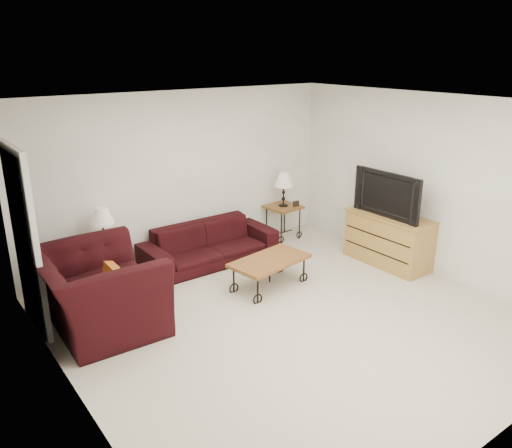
{
  "coord_description": "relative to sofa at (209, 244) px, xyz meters",
  "views": [
    {
      "loc": [
        -3.53,
        -4.07,
        3.04
      ],
      "look_at": [
        0.0,
        0.7,
        1.0
      ],
      "focal_mm": 35.81,
      "sensor_mm": 36.0,
      "label": 1
    }
  ],
  "objects": [
    {
      "name": "side_table_right",
      "position": [
        1.56,
        0.18,
        -0.01
      ],
      "size": [
        0.54,
        0.54,
        0.56
      ],
      "primitive_type": "cube",
      "rotation": [
        0.0,
        0.0,
        0.05
      ],
      "color": "brown",
      "rests_on": "ground"
    },
    {
      "name": "throw_pillow",
      "position": [
        -1.84,
        -0.92,
        0.22
      ],
      "size": [
        0.12,
        0.42,
        0.42
      ],
      "primitive_type": "cube",
      "rotation": [
        0.0,
        0.0,
        1.54
      ],
      "color": "orange",
      "rests_on": "armchair"
    },
    {
      "name": "side_table_left",
      "position": [
        -1.51,
        0.18,
        -0.02
      ],
      "size": [
        0.55,
        0.55,
        0.55
      ],
      "primitive_type": "cube",
      "rotation": [
        0.0,
        0.0,
        0.09
      ],
      "color": "brown",
      "rests_on": "ground"
    },
    {
      "name": "sofa",
      "position": [
        0.0,
        0.0,
        0.0
      ],
      "size": [
        2.03,
        0.79,
        0.59
      ],
      "primitive_type": "imported",
      "color": "black",
      "rests_on": "ground"
    },
    {
      "name": "ground",
      "position": [
        -0.12,
        -2.02,
        -0.3
      ],
      "size": [
        5.0,
        5.0,
        0.0
      ],
      "primitive_type": "plane",
      "color": "beige",
      "rests_on": "ground"
    },
    {
      "name": "armchair",
      "position": [
        -1.99,
        -0.87,
        0.16
      ],
      "size": [
        1.29,
        1.46,
        0.92
      ],
      "primitive_type": "imported",
      "rotation": [
        0.0,
        0.0,
        1.54
      ],
      "color": "black",
      "rests_on": "ground"
    },
    {
      "name": "wall_back",
      "position": [
        -0.12,
        0.48,
        0.95
      ],
      "size": [
        5.0,
        0.02,
        2.5
      ],
      "primitive_type": "cube",
      "color": "white",
      "rests_on": "ground"
    },
    {
      "name": "photo_frame_right",
      "position": [
        1.71,
        0.03,
        0.31
      ],
      "size": [
        0.11,
        0.03,
        0.09
      ],
      "primitive_type": "cube",
      "rotation": [
        0.0,
        0.0,
        -0.16
      ],
      "color": "black",
      "rests_on": "side_table_right"
    },
    {
      "name": "doorway",
      "position": [
        -2.59,
        -0.37,
        0.72
      ],
      "size": [
        0.08,
        0.94,
        2.04
      ],
      "primitive_type": "cube",
      "color": "black",
      "rests_on": "ground"
    },
    {
      "name": "lamp_left",
      "position": [
        -1.51,
        0.18,
        0.52
      ],
      "size": [
        0.34,
        0.34,
        0.55
      ],
      "primitive_type": null,
      "rotation": [
        0.0,
        0.0,
        0.09
      ],
      "color": "black",
      "rests_on": "side_table_left"
    },
    {
      "name": "tv_stand",
      "position": [
        2.11,
        -1.59,
        0.08
      ],
      "size": [
        0.53,
        1.27,
        0.76
      ],
      "primitive_type": "cube",
      "color": "#AC7840",
      "rests_on": "ground"
    },
    {
      "name": "backpack",
      "position": [
        0.83,
        -0.62,
        -0.11
      ],
      "size": [
        0.3,
        0.24,
        0.38
      ],
      "primitive_type": "ellipsoid",
      "rotation": [
        0.0,
        0.0,
        -0.07
      ],
      "color": "black",
      "rests_on": "ground"
    },
    {
      "name": "wall_left",
      "position": [
        -2.62,
        -2.02,
        0.95
      ],
      "size": [
        0.02,
        5.0,
        2.5
      ],
      "primitive_type": "cube",
      "color": "white",
      "rests_on": "ground"
    },
    {
      "name": "photo_frame_left",
      "position": [
        -1.66,
        0.03,
        0.29
      ],
      "size": [
        0.11,
        0.04,
        0.09
      ],
      "primitive_type": "cube",
      "rotation": [
        0.0,
        0.0,
        0.27
      ],
      "color": "black",
      "rests_on": "side_table_left"
    },
    {
      "name": "coffee_table",
      "position": [
        0.21,
        -1.18,
        -0.1
      ],
      "size": [
        1.15,
        0.73,
        0.4
      ],
      "primitive_type": "cube",
      "rotation": [
        0.0,
        0.0,
        0.15
      ],
      "color": "brown",
      "rests_on": "ground"
    },
    {
      "name": "lamp_right",
      "position": [
        1.56,
        0.18,
        0.55
      ],
      "size": [
        0.34,
        0.34,
        0.56
      ],
      "primitive_type": null,
      "rotation": [
        0.0,
        0.0,
        0.05
      ],
      "color": "black",
      "rests_on": "side_table_right"
    },
    {
      "name": "wall_right",
      "position": [
        2.38,
        -2.02,
        0.95
      ],
      "size": [
        0.02,
        5.0,
        2.5
      ],
      "primitive_type": "cube",
      "color": "white",
      "rests_on": "ground"
    },
    {
      "name": "television",
      "position": [
        2.09,
        -1.59,
        0.79
      ],
      "size": [
        0.15,
        1.13,
        0.65
      ],
      "primitive_type": "imported",
      "rotation": [
        0.0,
        0.0,
        -1.57
      ],
      "color": "black",
      "rests_on": "tv_stand"
    },
    {
      "name": "ceiling",
      "position": [
        -0.12,
        -2.02,
        2.2
      ],
      "size": [
        5.0,
        5.0,
        0.0
      ],
      "primitive_type": "plane",
      "color": "white",
      "rests_on": "wall_back"
    }
  ]
}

